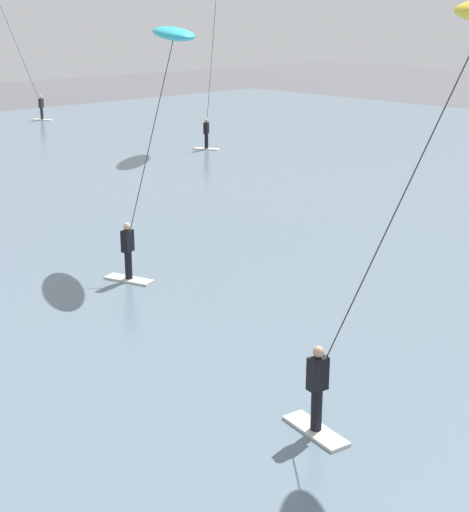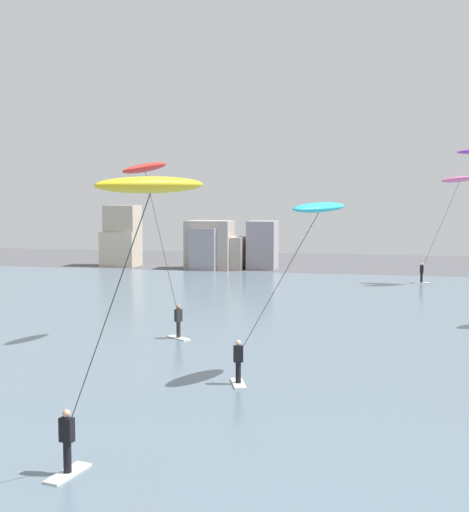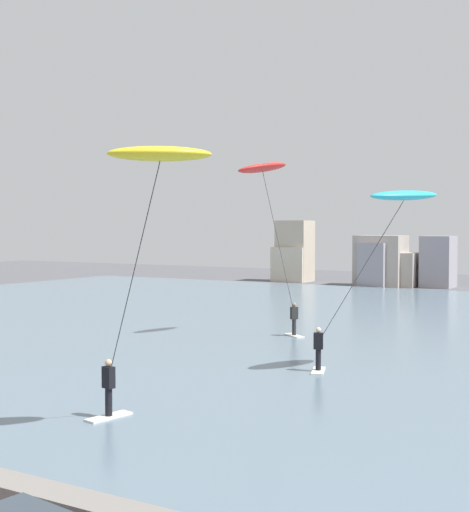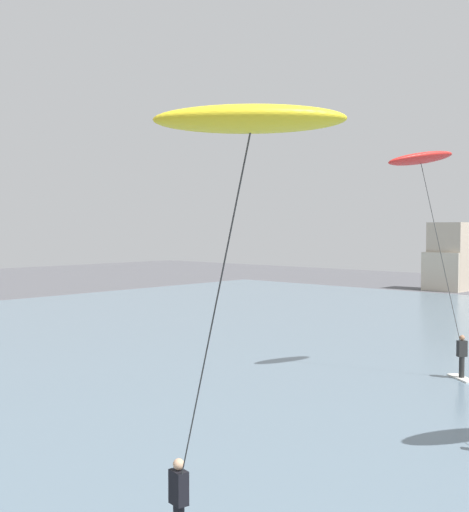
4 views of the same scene
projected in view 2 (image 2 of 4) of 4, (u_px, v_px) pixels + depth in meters
water_bay at (281, 328)px, 35.83m from camera, size 84.00×52.00×0.10m
far_shore_buildings at (190, 245)px, 66.81m from camera, size 17.72×5.14×6.16m
kitesurfer_pink at (456, 189)px, 52.09m from camera, size 4.93×2.66×8.69m
kitesurfer_red at (149, 185)px, 31.88m from camera, size 3.03×3.17×8.73m
kitesurfer_cyan at (312, 222)px, 24.96m from camera, size 4.42×3.66×6.75m
kitesurfer_yellow at (138, 226)px, 14.85m from camera, size 4.17×3.04×7.33m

